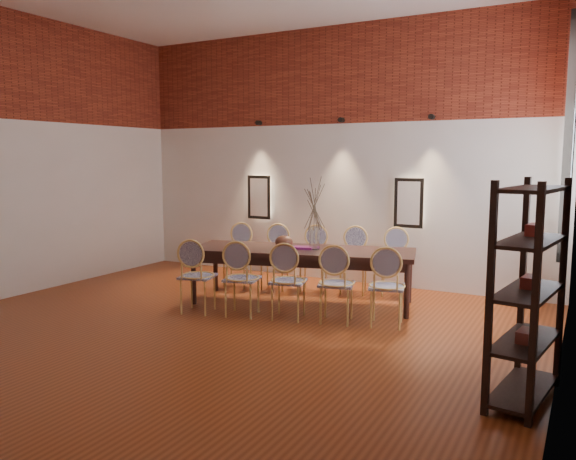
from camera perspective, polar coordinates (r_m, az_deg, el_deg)
The scene contains 28 objects.
floor at distance 6.31m, azimuth -9.06°, elevation -10.97°, with size 7.00×7.00×0.02m, color brown.
wall_back at distance 9.07m, azimuth 4.55°, elevation 7.53°, with size 7.00×0.10×4.00m, color silver.
wall_right at distance 4.74m, azimuth 27.12°, elevation 7.00°, with size 0.10×7.00×4.00m, color silver.
brick_band_back at distance 9.10m, azimuth 4.44°, elevation 15.43°, with size 7.00×0.02×1.50m, color maroon.
niche_left at distance 9.61m, azimuth -2.86°, elevation 3.35°, with size 0.36×0.06×0.66m, color #FFEAC6.
niche_right at distance 8.55m, azimuth 12.22°, elevation 2.71°, with size 0.36×0.06×0.66m, color #FFEAC6.
spot_fixture_left at distance 9.58m, azimuth -3.00°, elevation 10.82°, with size 0.08×0.08×0.10m, color black.
spot_fixture_mid at distance 8.89m, azimuth 5.44°, elevation 11.07°, with size 0.08×0.08×0.10m, color black.
spot_fixture_right at distance 8.44m, azimuth 14.39°, elevation 11.08°, with size 0.08×0.08×0.10m, color black.
window_glass at distance 6.75m, azimuth 26.86°, elevation 8.14°, with size 0.02×0.78×2.38m, color silver.
window_frame at distance 6.75m, azimuth 26.69°, elevation 8.15°, with size 0.08×0.90×2.50m, color black.
window_mullion at distance 6.75m, azimuth 26.69°, elevation 8.15°, with size 0.06×0.06×2.40m, color black.
dining_table at distance 7.62m, azimuth 1.44°, elevation -4.70°, with size 2.98×0.96×0.75m, color #341914.
chair_near_a at distance 7.26m, azimuth -9.16°, elevation -4.63°, with size 0.44×0.44×0.94m, color #DFBA68, non-canonical shape.
chair_near_b at distance 7.05m, azimuth -4.69°, elevation -4.93°, with size 0.44×0.44×0.94m, color #DFBA68, non-canonical shape.
chair_near_c at distance 6.88m, azimuth 0.03°, elevation -5.20°, with size 0.44×0.44×0.94m, color #DFBA68, non-canonical shape.
chair_near_d at distance 6.76m, azimuth 4.95°, elevation -5.45°, with size 0.44×0.44×0.94m, color #DFBA68, non-canonical shape.
chair_near_e at distance 6.70m, azimuth 10.01°, elevation -5.67°, with size 0.44×0.44×0.94m, color #DFBA68, non-canonical shape.
chair_far_a at distance 8.65m, azimuth -5.16°, elevation -2.65°, with size 0.44×0.44×0.94m, color #DFBA68, non-canonical shape.
chair_far_b at distance 8.47m, azimuth -1.36°, elevation -2.83°, with size 0.44×0.44×0.94m, color #DFBA68, non-canonical shape.
chair_far_c at distance 8.33m, azimuth 2.60°, elevation -3.01°, with size 0.44×0.44×0.94m, color #DFBA68, non-canonical shape.
chair_far_d at distance 8.24m, azimuth 6.67°, elevation -3.18°, with size 0.44×0.44×0.94m, color #DFBA68, non-canonical shape.
chair_far_e at distance 8.18m, azimuth 10.82°, elevation -3.33°, with size 0.44×0.44×0.94m, color #DFBA68, non-canonical shape.
vase at distance 7.50m, azimuth 2.71°, elevation -0.84°, with size 0.14×0.14×0.30m, color silver.
dried_branches at distance 7.45m, azimuth 2.73°, elevation 2.59°, with size 0.50×0.50×0.70m, color #4F402F, non-canonical shape.
bowl at distance 7.55m, azimuth -0.41°, elevation -1.23°, with size 0.24×0.24×0.18m, color #5C2E1D.
book at distance 7.55m, azimuth 1.57°, elevation -1.80°, with size 0.26×0.18×0.03m, color #8C2278.
shelving_rack at distance 4.90m, azimuth 23.20°, elevation -5.79°, with size 0.38×1.00×1.80m, color black, non-canonical shape.
Camera 1 is at (3.68, -4.74, 1.96)m, focal length 35.00 mm.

